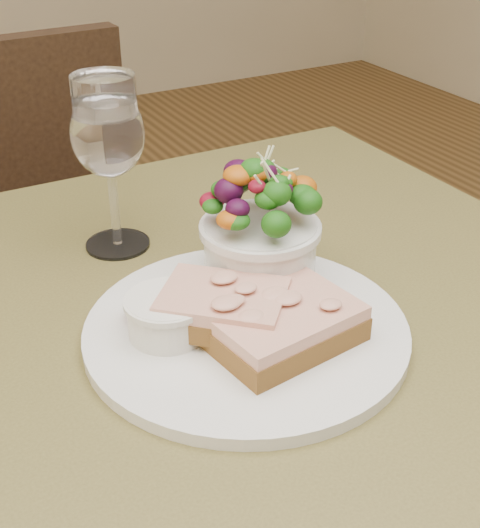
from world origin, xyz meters
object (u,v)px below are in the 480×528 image
sandwich_front (282,324)px  salad_bowl (260,225)px  ramekin (167,314)px  sandwich_back (223,307)px  chair_far (5,341)px  dinner_plate (246,330)px  cafe_table (229,411)px  wine_glass (108,139)px

sandwich_front → salad_bowl: bearing=62.6°
sandwich_front → ramekin: bearing=137.5°
sandwich_back → chair_far: bearing=139.0°
sandwich_front → sandwich_back: sandwich_back is taller
sandwich_back → salad_bowl: (0.07, 0.06, 0.04)m
dinner_plate → sandwich_front: size_ratio=2.14×
sandwich_back → sandwich_front: bearing=-3.7°
cafe_table → sandwich_front: bearing=-67.8°
chair_far → salad_bowl: chair_far is taller
sandwich_front → dinner_plate: bearing=106.7°
cafe_table → dinner_plate: dinner_plate is taller
sandwich_front → ramekin: ramekin is taller
ramekin → sandwich_front: bearing=-34.7°
salad_bowl → wine_glass: wine_glass is taller
dinner_plate → salad_bowl: 0.10m
wine_glass → dinner_plate: bearing=-79.4°
dinner_plate → wine_glass: 0.25m
chair_far → sandwich_back: chair_far is taller
wine_glass → salad_bowl: bearing=-59.5°
cafe_table → ramekin: 0.15m
cafe_table → chair_far: size_ratio=0.89×
dinner_plate → sandwich_front: (0.02, -0.03, 0.02)m
sandwich_back → wine_glass: size_ratio=0.76×
dinner_plate → ramekin: size_ratio=4.20×
dinner_plate → salad_bowl: bearing=51.3°
sandwich_back → wine_glass: wine_glass is taller
dinner_plate → wine_glass: bearing=100.6°
cafe_table → salad_bowl: salad_bowl is taller
chair_far → wine_glass: (0.06, -0.55, 0.58)m
dinner_plate → sandwich_back: size_ratio=2.18×
cafe_table → ramekin: size_ratio=11.60×
cafe_table → ramekin: ramekin is taller
salad_bowl → ramekin: bearing=-160.9°
sandwich_front → wine_glass: wine_glass is taller
cafe_table → wine_glass: 0.30m
ramekin → salad_bowl: 0.13m
sandwich_back → salad_bowl: bearing=82.3°
chair_far → ramekin: bearing=90.8°
chair_far → salad_bowl: 0.89m
sandwich_front → wine_glass: (-0.06, 0.25, 0.09)m
wine_glass → sandwich_front: bearing=-77.4°
sandwich_front → ramekin: 0.10m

